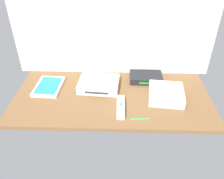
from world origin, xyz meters
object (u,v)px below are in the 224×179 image
Objects in this scene: remote_wand at (121,107)px; stylus_pen at (140,118)px; mini_computer at (166,94)px; remote_classic_pad at (99,78)px; game_console at (99,84)px; network_router at (146,77)px; game_case at (49,86)px.

stylus_pen is at bearing -36.47° from remote_wand.
mini_computer is 35.60cm from remote_classic_pad.
remote_classic_pad is at bearing 127.85° from stylus_pen.
game_console is 1.43× the size of remote_classic_pad.
game_console is 21.68cm from remote_wand.
network_router is 1.17× the size of remote_classic_pad.
game_case is 27.77cm from remote_classic_pad.
mini_computer is 21.52cm from stylus_pen.
mini_computer reaches higher than stylus_pen.
remote_classic_pad reaches higher than remote_wand.
remote_classic_pad is at bearing -163.69° from network_router.
mini_computer is 19.07cm from network_router.
stylus_pen is at bearing -23.92° from game_case.
game_console is 1.49× the size of remote_wand.
game_console is 27.31cm from network_router.
mini_computer reaches higher than network_router.
mini_computer reaches higher than remote_wand.
remote_wand is at bearing -53.00° from game_console.
network_router is 26.95cm from remote_classic_pad.
remote_wand is at bearing -156.74° from mini_computer.
network_router is at bearing 24.51° from remote_classic_pad.
network_router reaches higher than stylus_pen.
network_router is (-8.45, 17.07, -0.94)cm from mini_computer.
stylus_pen is at bearing -46.14° from game_console.
remote_classic_pad reaches higher than network_router.
remote_wand is (-14.20, -26.81, -0.19)cm from network_router.
stylus_pen is (20.51, -24.79, -1.85)cm from game_console.
remote_classic_pad is at bearing 83.34° from game_console.
game_console is at bearing 123.01° from remote_wand.
game_console is 35.41cm from mini_computer.
mini_computer is 24.68cm from remote_wand.
mini_computer is 61.91cm from game_case.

